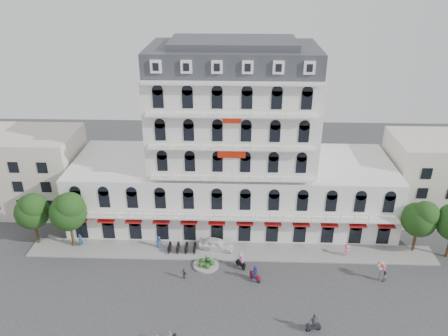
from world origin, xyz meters
TOP-DOWN VIEW (x-y plane):
  - ground at (0.00, 0.00)m, footprint 120.00×120.00m
  - sidewalk at (0.00, 9.00)m, footprint 53.00×4.00m
  - main_building at (0.00, 18.00)m, footprint 45.00×15.00m
  - flank_building_west at (-30.00, 20.00)m, footprint 14.00×10.00m
  - flank_building_east at (30.00, 20.00)m, footprint 14.00×10.00m
  - traffic_island at (-3.00, 6.00)m, footprint 3.20×3.20m
  - parked_scooter_row at (-6.35, 8.80)m, footprint 4.40×1.80m
  - tree_west_outer at (-25.95, 9.98)m, footprint 4.50×4.48m
  - tree_west_inner at (-20.95, 9.48)m, footprint 4.76×4.76m
  - tree_east_inner at (24.05, 9.98)m, footprint 4.40×4.37m
  - parked_car at (-1.88, 9.50)m, footprint 4.97×2.69m
  - rider_east at (3.07, 3.44)m, footprint 1.30×1.31m
  - rider_northeast at (8.88, -4.21)m, footprint 1.69×0.67m
  - rider_center at (1.32, 5.79)m, footprint 1.25×1.36m
  - pedestrian_left at (-9.51, 9.50)m, footprint 0.93×0.65m
  - pedestrian_mid at (-5.43, 3.52)m, footprint 0.94×0.79m
  - pedestrian_right at (14.99, 8.50)m, footprint 1.34×1.10m
  - pedestrian_far at (-20.00, 9.50)m, footprint 0.71×0.84m
  - balloon_vendor at (18.23, 3.95)m, footprint 1.46×1.32m

SIDE VIEW (x-z plane):
  - ground at x=0.00m, z-range 0.00..0.00m
  - parked_scooter_row at x=-6.35m, z-range -0.55..0.55m
  - sidewalk at x=0.00m, z-range 0.00..0.16m
  - traffic_island at x=-3.00m, z-range -0.54..1.06m
  - pedestrian_mid at x=-5.43m, z-range 0.00..1.51m
  - parked_car at x=-1.88m, z-range 0.00..1.60m
  - pedestrian_right at x=14.99m, z-range 0.00..1.81m
  - pedestrian_left at x=-9.51m, z-range 0.00..1.81m
  - pedestrian_far at x=-20.00m, z-range 0.00..1.94m
  - rider_east at x=3.07m, z-range 0.00..2.18m
  - rider_northeast at x=8.88m, z-range 0.00..2.32m
  - rider_center at x=1.32m, z-range 0.06..2.28m
  - balloon_vendor at x=18.23m, z-range 0.06..2.50m
  - tree_east_inner at x=24.05m, z-range 1.43..9.00m
  - tree_west_outer at x=-25.95m, z-range 1.47..9.23m
  - tree_west_inner at x=-20.95m, z-range 1.56..9.81m
  - flank_building_west at x=-30.00m, z-range 0.00..12.00m
  - flank_building_east at x=30.00m, z-range 0.00..12.00m
  - main_building at x=0.00m, z-range -2.94..22.86m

